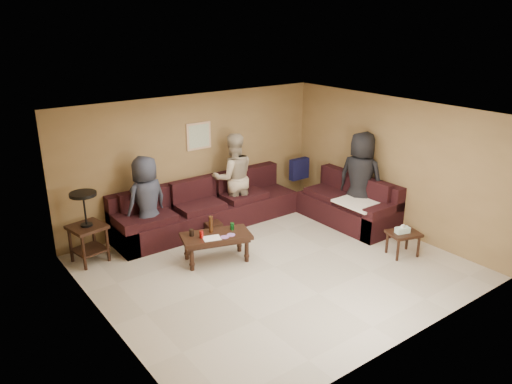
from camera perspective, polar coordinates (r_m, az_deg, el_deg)
room at (r=7.58m, az=2.32°, el=2.61°), size 5.60×5.50×2.50m
sectional_sofa at (r=9.63m, az=0.32°, el=-2.04°), size 4.65×2.90×0.97m
coffee_table at (r=8.28m, az=-4.61°, el=-5.31°), size 1.24×0.88×0.75m
end_table_left at (r=8.58m, az=-18.77°, el=-3.72°), size 0.62×0.62×1.21m
side_table_right at (r=8.80m, az=16.48°, el=-4.74°), size 0.61×0.55×0.57m
waste_bin at (r=9.12m, az=-4.88°, el=-4.48°), size 0.32×0.32×0.33m
wall_art at (r=9.61m, az=-6.56°, el=6.38°), size 0.52×0.04×0.52m
person_left at (r=8.88m, az=-12.37°, el=-1.06°), size 0.88×0.67×1.63m
person_middle at (r=9.74m, az=-2.60°, el=1.66°), size 1.02×0.89×1.76m
person_right at (r=9.73m, az=11.85°, el=1.47°), size 0.83×1.03×1.84m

